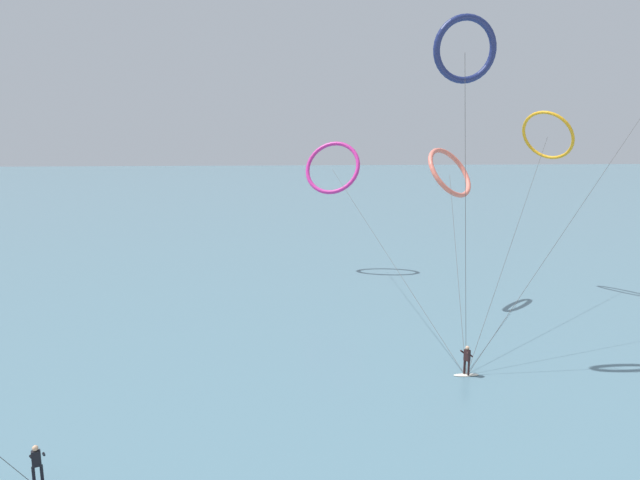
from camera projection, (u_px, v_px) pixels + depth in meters
name	position (u px, v px, depth m)	size (l,w,h in m)	color
sea_water	(291.00, 198.00, 115.15)	(400.00, 200.00, 0.08)	slate
surfer_violet	(37.00, 469.00, 22.30)	(1.40, 0.65, 1.70)	purple
surfer_ivory	(467.00, 363.00, 32.37)	(1.40, 0.72, 1.70)	silver
kite_navy	(465.00, 49.00, 31.83)	(3.66, 3.21, 19.35)	navy
kite_magenta	(333.00, 168.00, 54.91)	(8.18, 27.39, 12.20)	#CC288E
kite_amber	(548.00, 136.00, 47.86)	(13.82, 19.81, 14.78)	orange
kite_coral	(450.00, 173.00, 44.40)	(5.17, 16.34, 11.98)	#EA7260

